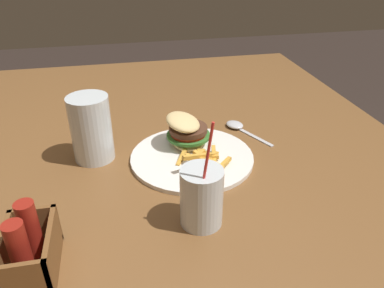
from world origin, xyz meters
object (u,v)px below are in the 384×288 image
Objects in this scene: juice_glass at (201,199)px; spoon at (237,126)px; beer_glass at (91,129)px; meal_plate_near at (190,146)px; condiment_caddy at (29,251)px.

spoon is (0.35, -0.18, -0.05)m from juice_glass.
beer_glass is 0.98× the size of spoon.
meal_plate_near reaches higher than spoon.
juice_glass is 0.40m from spoon.
spoon is at bearing -78.58° from beer_glass.
beer_glass reaches higher than spoon.
juice_glass is at bearing 173.25° from meal_plate_near.
beer_glass is at bearing 35.78° from juice_glass.
meal_plate_near is at bearing -47.00° from condiment_caddy.
spoon is (0.11, -0.15, -0.02)m from meal_plate_near.
meal_plate_near is 0.43m from condiment_caddy.
spoon is 0.62m from condiment_caddy.
beer_glass is at bearing 81.32° from meal_plate_near.
condiment_caddy is at bearing 101.00° from juice_glass.
juice_glass is 0.29m from condiment_caddy.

